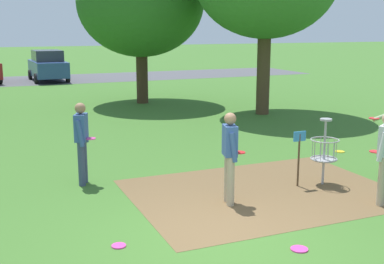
# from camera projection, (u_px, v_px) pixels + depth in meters

# --- Properties ---
(ground_plane) EXTENTS (160.00, 160.00, 0.00)m
(ground_plane) POSITION_uv_depth(u_px,v_px,m) (218.00, 239.00, 7.69)
(ground_plane) COLOR #3D6B28
(dirt_tee_pad) EXTENTS (5.11, 3.75, 0.01)m
(dirt_tee_pad) POSITION_uv_depth(u_px,v_px,m) (263.00, 192.00, 9.88)
(dirt_tee_pad) COLOR brown
(dirt_tee_pad) RESTS_ON ground
(disc_golf_basket) EXTENTS (0.98, 0.58, 1.39)m
(disc_golf_basket) POSITION_uv_depth(u_px,v_px,m) (322.00, 149.00, 10.20)
(disc_golf_basket) COLOR #9E9EA3
(disc_golf_basket) RESTS_ON ground
(player_foreground_watching) EXTENTS (0.45, 0.49, 1.71)m
(player_foreground_watching) POSITION_uv_depth(u_px,v_px,m) (82.00, 139.00, 10.20)
(player_foreground_watching) COLOR #384260
(player_foreground_watching) RESTS_ON ground
(player_waiting_right) EXTENTS (0.43, 0.49, 1.71)m
(player_waiting_right) POSITION_uv_depth(u_px,v_px,m) (230.00, 153.00, 9.05)
(player_waiting_right) COLOR tan
(player_waiting_right) RESTS_ON ground
(frisbee_near_basket) EXTENTS (0.22, 0.22, 0.02)m
(frisbee_near_basket) POSITION_uv_depth(u_px,v_px,m) (119.00, 246.00, 7.44)
(frisbee_near_basket) COLOR #E53D99
(frisbee_near_basket) RESTS_ON ground
(frisbee_by_tee) EXTENTS (0.24, 0.24, 0.02)m
(frisbee_by_tee) POSITION_uv_depth(u_px,v_px,m) (340.00, 152.00, 13.05)
(frisbee_by_tee) COLOR gold
(frisbee_by_tee) RESTS_ON ground
(frisbee_mid_grass) EXTENTS (0.26, 0.26, 0.02)m
(frisbee_mid_grass) POSITION_uv_depth(u_px,v_px,m) (299.00, 249.00, 7.32)
(frisbee_mid_grass) COLOR #E53D99
(frisbee_mid_grass) RESTS_ON ground
(tree_near_right) EXTENTS (5.26, 5.26, 6.43)m
(tree_near_right) POSITION_uv_depth(u_px,v_px,m) (141.00, 3.00, 20.58)
(tree_near_right) COLOR #422D1E
(tree_near_right) RESTS_ON ground
(parking_lot_strip) EXTENTS (36.00, 6.00, 0.01)m
(parking_lot_strip) POSITION_uv_depth(u_px,v_px,m) (39.00, 80.00, 30.62)
(parking_lot_strip) COLOR #4C4C51
(parking_lot_strip) RESTS_ON ground
(parked_car_center_right) EXTENTS (2.09, 4.26, 1.84)m
(parked_car_center_right) POSITION_uv_depth(u_px,v_px,m) (48.00, 66.00, 29.93)
(parked_car_center_right) COLOR #2D4784
(parked_car_center_right) RESTS_ON ground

